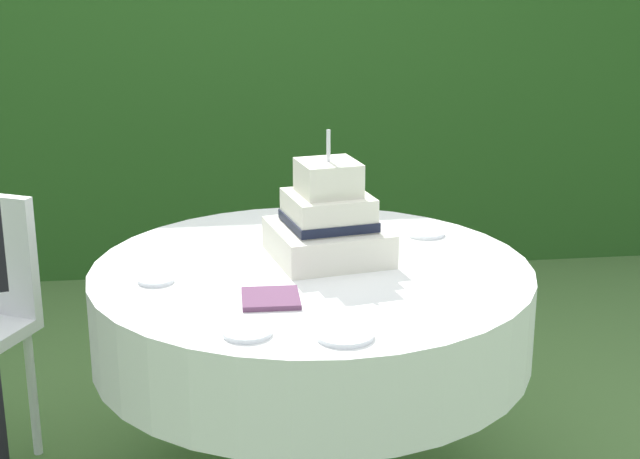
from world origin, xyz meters
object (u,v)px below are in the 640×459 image
at_px(cake_table, 312,310).
at_px(napkin_stack, 271,298).
at_px(serving_plate_far, 247,332).
at_px(wedding_cake, 329,222).
at_px(serving_plate_near, 425,233).
at_px(serving_plate_right, 345,335).
at_px(serving_plate_left, 156,280).

height_order(cake_table, napkin_stack, napkin_stack).
relative_size(cake_table, serving_plate_far, 10.64).
height_order(wedding_cake, serving_plate_near, wedding_cake).
bearing_deg(cake_table, serving_plate_right, -88.12).
distance_m(cake_table, napkin_stack, 0.32).
distance_m(serving_plate_right, napkin_stack, 0.30).
bearing_deg(wedding_cake, serving_plate_right, -94.40).
bearing_deg(serving_plate_left, napkin_stack, -31.20).
bearing_deg(cake_table, serving_plate_far, -114.45).
xyz_separation_m(serving_plate_left, napkin_stack, (0.30, -0.18, 0.00)).
height_order(cake_table, wedding_cake, wedding_cake).
xyz_separation_m(wedding_cake, serving_plate_left, (-0.51, -0.15, -0.10)).
distance_m(cake_table, wedding_cake, 0.26).
distance_m(serving_plate_far, serving_plate_right, 0.23).
distance_m(cake_table, serving_plate_far, 0.53).
bearing_deg(wedding_cake, napkin_stack, -120.96).
height_order(wedding_cake, serving_plate_right, wedding_cake).
xyz_separation_m(cake_table, napkin_stack, (-0.14, -0.25, 0.14)).
relative_size(serving_plate_near, serving_plate_right, 0.89).
distance_m(wedding_cake, serving_plate_far, 0.62).
bearing_deg(napkin_stack, serving_plate_left, 148.80).
bearing_deg(wedding_cake, serving_plate_far, -116.60).
distance_m(wedding_cake, serving_plate_left, 0.54).
relative_size(cake_table, wedding_cake, 3.32).
height_order(cake_table, serving_plate_near, serving_plate_near).
distance_m(cake_table, serving_plate_left, 0.47).
bearing_deg(wedding_cake, serving_plate_near, 27.87).
bearing_deg(cake_table, napkin_stack, -118.68).
distance_m(wedding_cake, serving_plate_right, 0.61).
bearing_deg(serving_plate_right, wedding_cake, 85.60).
bearing_deg(serving_plate_near, serving_plate_right, -116.18).
height_order(wedding_cake, napkin_stack, wedding_cake).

